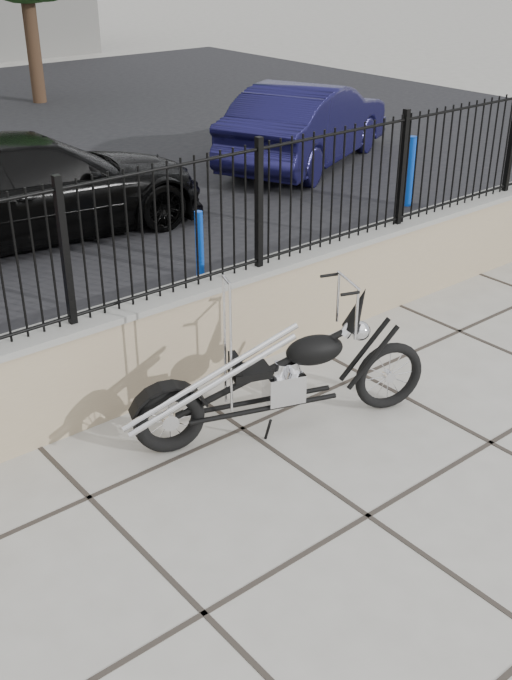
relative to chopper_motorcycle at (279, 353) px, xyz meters
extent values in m
plane|color=#99968E|center=(-0.23, -1.30, -0.75)|extent=(90.00, 90.00, 0.00)
cube|color=gray|center=(-0.23, 1.20, -0.27)|extent=(14.00, 0.36, 0.96)
cube|color=black|center=(-0.23, 1.20, 0.81)|extent=(14.00, 0.08, 1.20)
imported|color=black|center=(0.59, 5.92, -0.04)|extent=(5.06, 2.35, 1.43)
imported|color=#100E35|center=(6.19, 6.42, -0.02)|extent=(4.71, 3.24, 1.47)
cylinder|color=#0B24A7|center=(1.48, 3.21, -0.33)|extent=(0.13, 0.13, 0.85)
cylinder|color=#0D17CF|center=(5.72, 3.53, -0.21)|extent=(0.14, 0.14, 1.09)
cylinder|color=#382619|center=(5.00, 15.10, 0.94)|extent=(0.34, 0.34, 3.39)
camera|label=1|loc=(-3.81, -4.37, 3.11)|focal=42.00mm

